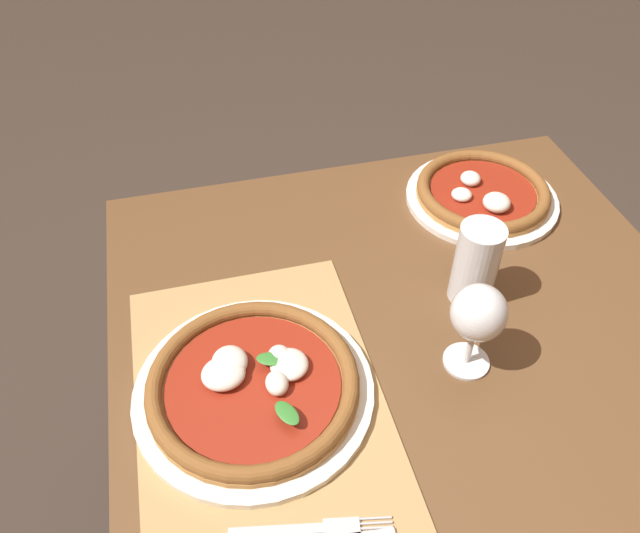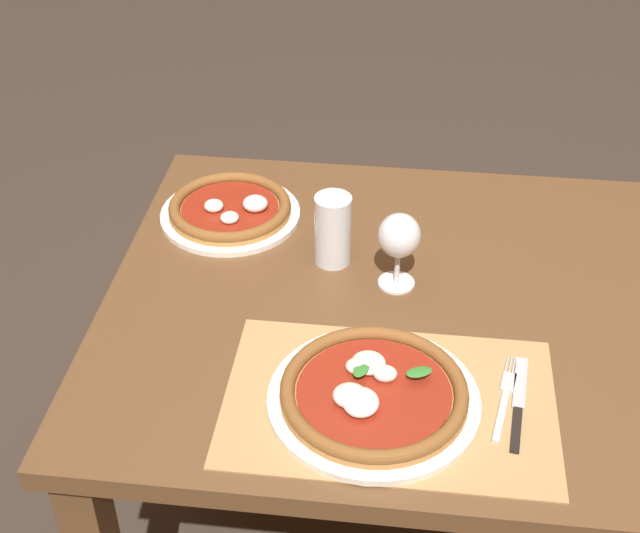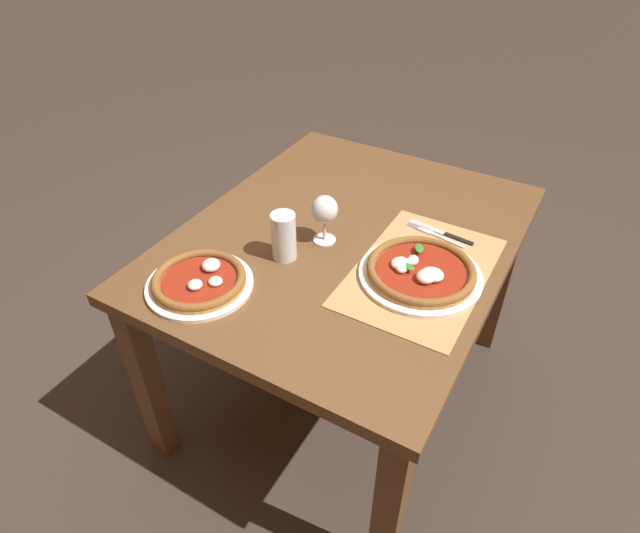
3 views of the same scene
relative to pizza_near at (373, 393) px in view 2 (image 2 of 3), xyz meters
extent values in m
cube|color=brown|center=(0.08, 0.27, -0.04)|extent=(1.20, 0.96, 0.04)
cube|color=brown|center=(-0.46, 0.69, -0.41)|extent=(0.07, 0.07, 0.70)
cube|color=#A88451|center=(0.03, 0.01, -0.02)|extent=(0.54, 0.35, 0.00)
cylinder|color=silver|center=(0.00, 0.00, -0.01)|extent=(0.35, 0.35, 0.01)
cylinder|color=#B77F42|center=(0.00, 0.00, 0.00)|extent=(0.30, 0.30, 0.01)
torus|color=brown|center=(0.00, 0.00, 0.01)|extent=(0.30, 0.30, 0.02)
cylinder|color=maroon|center=(0.00, 0.00, 0.00)|extent=(0.25, 0.25, 0.00)
ellipsoid|color=silver|center=(-0.02, -0.04, 0.02)|extent=(0.06, 0.06, 0.03)
ellipsoid|color=silver|center=(-0.01, 0.06, 0.01)|extent=(0.06, 0.06, 0.02)
ellipsoid|color=silver|center=(-0.03, 0.04, 0.01)|extent=(0.04, 0.03, 0.02)
ellipsoid|color=silver|center=(0.02, 0.03, 0.02)|extent=(0.04, 0.03, 0.03)
ellipsoid|color=silver|center=(-0.04, -0.03, 0.02)|extent=(0.06, 0.05, 0.03)
ellipsoid|color=#337A2D|center=(0.07, 0.03, 0.02)|extent=(0.05, 0.04, 0.00)
ellipsoid|color=#337A2D|center=(-0.02, 0.03, 0.02)|extent=(0.04, 0.05, 0.00)
cylinder|color=silver|center=(-0.34, 0.51, -0.02)|extent=(0.29, 0.29, 0.01)
cylinder|color=#B77F42|center=(-0.34, 0.51, -0.01)|extent=(0.26, 0.26, 0.01)
torus|color=brown|center=(-0.34, 0.51, 0.00)|extent=(0.26, 0.26, 0.02)
cylinder|color=maroon|center=(-0.34, 0.51, 0.00)|extent=(0.20, 0.20, 0.00)
ellipsoid|color=silver|center=(-0.28, 0.51, 0.01)|extent=(0.05, 0.05, 0.03)
ellipsoid|color=silver|center=(-0.37, 0.50, 0.01)|extent=(0.04, 0.04, 0.02)
ellipsoid|color=silver|center=(-0.33, 0.46, 0.01)|extent=(0.04, 0.04, 0.02)
cylinder|color=silver|center=(0.02, 0.32, -0.02)|extent=(0.07, 0.07, 0.00)
cylinder|color=silver|center=(0.02, 0.32, 0.01)|extent=(0.01, 0.01, 0.06)
ellipsoid|color=silver|center=(0.02, 0.32, 0.09)|extent=(0.08, 0.08, 0.08)
ellipsoid|color=#C17019|center=(0.02, 0.32, 0.08)|extent=(0.07, 0.07, 0.05)
cylinder|color=silver|center=(-0.11, 0.38, 0.05)|extent=(0.07, 0.07, 0.15)
cylinder|color=black|center=(-0.11, 0.38, 0.04)|extent=(0.07, 0.07, 0.12)
cylinder|color=silver|center=(-0.11, 0.38, 0.10)|extent=(0.07, 0.07, 0.02)
cube|color=#B7B7BC|center=(0.20, -0.01, -0.02)|extent=(0.03, 0.12, 0.00)
cube|color=#B7B7BC|center=(0.22, 0.07, -0.02)|extent=(0.03, 0.05, 0.00)
cylinder|color=#B7B7BC|center=(0.24, 0.11, -0.02)|extent=(0.01, 0.04, 0.00)
cylinder|color=#B7B7BC|center=(0.23, 0.11, -0.02)|extent=(0.01, 0.04, 0.00)
cylinder|color=#B7B7BC|center=(0.23, 0.11, -0.02)|extent=(0.01, 0.04, 0.00)
cylinder|color=#B7B7BC|center=(0.22, 0.11, -0.02)|extent=(0.01, 0.04, 0.00)
cube|color=black|center=(0.23, -0.04, -0.02)|extent=(0.02, 0.10, 0.01)
cube|color=#B7B7BC|center=(0.24, 0.07, -0.02)|extent=(0.03, 0.12, 0.00)
camera|label=1|loc=(0.53, -0.03, 0.74)|focal=35.00mm
camera|label=2|loc=(0.04, -1.02, 1.02)|focal=50.00mm
camera|label=3|loc=(-1.14, -0.33, 0.94)|focal=30.00mm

